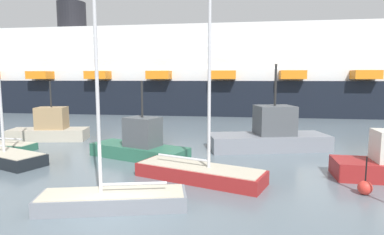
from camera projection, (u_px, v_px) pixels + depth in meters
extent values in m
plane|color=slate|center=(109.00, 218.00, 11.56)|extent=(600.00, 600.00, 0.00)
cube|color=maroon|center=(199.00, 173.00, 15.85)|extent=(6.71, 3.61, 0.67)
cube|color=beige|center=(199.00, 166.00, 15.80)|extent=(6.42, 3.39, 0.04)
cylinder|color=silver|center=(210.00, 44.00, 14.85)|extent=(0.15, 0.15, 11.74)
cylinder|color=silver|center=(183.00, 158.00, 16.20)|extent=(2.82, 0.91, 0.12)
cube|color=gray|center=(113.00, 201.00, 12.42)|extent=(5.82, 3.20, 0.60)
cube|color=beige|center=(113.00, 193.00, 12.38)|extent=(5.56, 3.01, 0.04)
cylinder|color=silver|center=(96.00, 59.00, 11.73)|extent=(0.13, 0.13, 10.17)
cylinder|color=silver|center=(134.00, 184.00, 12.42)|extent=(2.44, 0.87, 0.11)
cylinder|color=silver|center=(7.00, 139.00, 22.31)|extent=(2.36, 0.12, 0.10)
cube|color=gray|center=(268.00, 142.00, 22.71)|extent=(8.70, 5.31, 1.06)
cube|color=#4C5156|center=(274.00, 120.00, 22.57)|extent=(3.09, 2.88, 2.02)
cylinder|color=#262626|center=(275.00, 85.00, 22.27)|extent=(0.16, 0.16, 2.87)
cube|color=#2D6B51|center=(139.00, 152.00, 20.19)|extent=(6.72, 3.80, 0.80)
cube|color=#4C5156|center=(143.00, 132.00, 19.88)|extent=(2.33, 2.07, 1.79)
cylinder|color=#262626|center=(142.00, 99.00, 19.63)|extent=(0.13, 0.13, 2.24)
cube|color=#BCB29E|center=(49.00, 134.00, 26.13)|extent=(6.34, 3.59, 0.92)
cube|color=#A3845B|center=(52.00, 118.00, 25.98)|extent=(2.58, 2.12, 1.75)
cylinder|color=#262626|center=(50.00, 94.00, 25.74)|extent=(0.12, 0.12, 2.10)
sphere|color=red|center=(365.00, 188.00, 13.87)|extent=(0.61, 0.61, 0.61)
cylinder|color=black|center=(366.00, 169.00, 13.77)|extent=(0.06, 0.06, 1.06)
cube|color=black|center=(169.00, 96.00, 48.45)|extent=(84.80, 17.47, 4.63)
cube|color=white|center=(169.00, 75.00, 48.08)|extent=(77.99, 15.60, 1.52)
cube|color=white|center=(169.00, 65.00, 47.89)|extent=(73.31, 14.67, 1.52)
cube|color=white|center=(169.00, 55.00, 47.71)|extent=(68.63, 13.73, 1.52)
cube|color=white|center=(169.00, 44.00, 47.53)|extent=(63.95, 12.79, 1.52)
cube|color=white|center=(169.00, 34.00, 47.34)|extent=(59.27, 11.86, 1.52)
cube|color=orange|center=(41.00, 75.00, 44.53)|extent=(3.18, 2.56, 1.06)
cube|color=orange|center=(98.00, 75.00, 43.30)|extent=(3.18, 2.56, 1.06)
cube|color=orange|center=(159.00, 75.00, 42.06)|extent=(3.18, 2.56, 1.06)
cube|color=orange|center=(224.00, 75.00, 40.83)|extent=(3.18, 2.56, 1.06)
cube|color=orange|center=(292.00, 75.00, 39.59)|extent=(3.18, 2.56, 1.06)
cube|color=orange|center=(366.00, 75.00, 38.35)|extent=(3.18, 2.56, 1.06)
cylinder|color=black|center=(72.00, 17.00, 49.22)|extent=(4.24, 4.24, 4.21)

